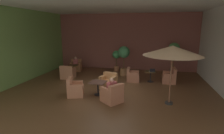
# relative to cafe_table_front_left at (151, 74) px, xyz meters

# --- Properties ---
(ground_plane) EXTENTS (10.60, 10.24, 0.02)m
(ground_plane) POSITION_rel_cafe_table_front_left_xyz_m (-2.00, -1.99, -0.47)
(ground_plane) COLOR brown
(wall_back_brick) EXTENTS (10.60, 0.08, 4.18)m
(wall_back_brick) POSITION_rel_cafe_table_front_left_xyz_m (-2.00, 3.09, 1.63)
(wall_back_brick) COLOR brown
(wall_back_brick) RESTS_ON ground_plane
(wall_left_accent) EXTENTS (0.08, 10.24, 4.18)m
(wall_left_accent) POSITION_rel_cafe_table_front_left_xyz_m (-7.25, -1.99, 1.63)
(wall_left_accent) COLOR #6C9549
(wall_left_accent) RESTS_ON ground_plane
(ceiling_slab) EXTENTS (10.60, 10.24, 0.06)m
(ceiling_slab) POSITION_rel_cafe_table_front_left_xyz_m (-2.00, -1.99, 3.75)
(ceiling_slab) COLOR silver
(ceiling_slab) RESTS_ON wall_back_brick
(cafe_table_front_left) EXTENTS (0.66, 0.66, 0.64)m
(cafe_table_front_left) POSITION_rel_cafe_table_front_left_xyz_m (0.00, 0.00, 0.00)
(cafe_table_front_left) COLOR black
(cafe_table_front_left) RESTS_ON ground_plane
(armchair_front_left_north) EXTENTS (0.73, 0.76, 0.88)m
(armchair_front_left_north) POSITION_rel_cafe_table_front_left_xyz_m (1.06, 0.01, -0.14)
(armchair_front_left_north) COLOR #B0694B
(armchair_front_left_north) RESTS_ON ground_plane
(armchair_front_left_east) EXTENTS (0.78, 0.85, 0.78)m
(armchair_front_left_east) POSITION_rel_cafe_table_front_left_xyz_m (-1.05, -0.07, -0.17)
(armchair_front_left_east) COLOR #A6664A
(armchair_front_left_east) RESTS_ON ground_plane
(cafe_table_front_right) EXTENTS (0.79, 0.79, 0.64)m
(cafe_table_front_right) POSITION_rel_cafe_table_front_left_xyz_m (-2.40, -2.68, 0.04)
(cafe_table_front_right) COLOR black
(cafe_table_front_right) RESTS_ON ground_plane
(armchair_front_right_north) EXTENTS (1.06, 1.05, 0.84)m
(armchair_front_right_north) POSITION_rel_cafe_table_front_left_xyz_m (-1.56, -3.36, -0.14)
(armchair_front_right_north) COLOR #B56F50
(armchair_front_right_north) RESTS_ON ground_plane
(armchair_front_right_east) EXTENTS (0.92, 0.88, 0.80)m
(armchair_front_right_east) POSITION_rel_cafe_table_front_left_xyz_m (-2.15, -1.64, -0.15)
(armchair_front_right_east) COLOR #AF7746
(armchair_front_right_east) RESTS_ON ground_plane
(armchair_front_right_south) EXTENTS (0.91, 0.96, 0.86)m
(armchair_front_right_south) POSITION_rel_cafe_table_front_left_xyz_m (-3.43, -3.01, -0.15)
(armchair_front_right_south) COLOR #B2704E
(armchair_front_right_south) RESTS_ON ground_plane
(cafe_table_mid_center) EXTENTS (0.66, 0.66, 0.64)m
(cafe_table_mid_center) POSITION_rel_cafe_table_front_left_xyz_m (-5.20, 0.67, 0.00)
(cafe_table_mid_center) COLOR black
(cafe_table_mid_center) RESTS_ON ground_plane
(armchair_mid_center_north) EXTENTS (0.90, 0.94, 0.84)m
(armchair_mid_center_north) POSITION_rel_cafe_table_front_left_xyz_m (-5.43, 1.66, -0.14)
(armchair_mid_center_north) COLOR #AF7046
(armchair_mid_center_north) RESTS_ON ground_plane
(armchair_mid_center_east) EXTENTS (0.88, 0.87, 0.85)m
(armchair_mid_center_east) POSITION_rel_cafe_table_front_left_xyz_m (-5.09, -0.34, -0.14)
(armchair_mid_center_east) COLOR #B57350
(armchair_mid_center_east) RESTS_ON ground_plane
(patio_umbrella_tall_red) EXTENTS (2.30, 2.30, 2.42)m
(patio_umbrella_tall_red) POSITION_rel_cafe_table_front_left_xyz_m (0.78, -3.02, 1.75)
(patio_umbrella_tall_red) COLOR #2D2D2D
(patio_umbrella_tall_red) RESTS_ON ground_plane
(potted_tree_left_corner) EXTENTS (0.58, 0.58, 1.51)m
(potted_tree_left_corner) POSITION_rel_cafe_table_front_left_xyz_m (-2.49, 2.27, 0.53)
(potted_tree_left_corner) COLOR #A76642
(potted_tree_left_corner) RESTS_ON ground_plane
(potted_tree_mid_left) EXTENTS (0.78, 0.78, 1.95)m
(potted_tree_mid_left) POSITION_rel_cafe_table_front_left_xyz_m (-1.79, 1.18, 0.87)
(potted_tree_mid_left) COLOR #A26D43
(potted_tree_mid_left) RESTS_ON ground_plane
(potted_tree_mid_right) EXTENTS (0.73, 0.73, 2.18)m
(potted_tree_mid_right) POSITION_rel_cafe_table_front_left_xyz_m (1.43, 1.92, 1.13)
(potted_tree_mid_right) COLOR #3E342C
(potted_tree_mid_right) RESTS_ON ground_plane
(patron_blue_shirt) EXTENTS (0.37, 0.29, 0.63)m
(patron_blue_shirt) POSITION_rel_cafe_table_front_left_xyz_m (-5.42, 1.62, 0.26)
(patron_blue_shirt) COLOR #AB524E
(patron_blue_shirt) RESTS_ON ground_plane
(patron_by_window) EXTENTS (0.41, 0.44, 0.60)m
(patron_by_window) POSITION_rel_cafe_table_front_left_xyz_m (-1.59, -3.33, 0.24)
(patron_by_window) COLOR #B84E51
(patron_by_window) RESTS_ON ground_plane
(iced_drink_cup) EXTENTS (0.08, 0.08, 0.11)m
(iced_drink_cup) POSITION_rel_cafe_table_front_left_xyz_m (0.03, -0.09, 0.23)
(iced_drink_cup) COLOR white
(iced_drink_cup) RESTS_ON cafe_table_front_left
(open_laptop) EXTENTS (0.36, 0.30, 0.20)m
(open_laptop) POSITION_rel_cafe_table_front_left_xyz_m (0.07, -0.14, 0.23)
(open_laptop) COLOR #9EA0A5
(open_laptop) RESTS_ON cafe_table_front_left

